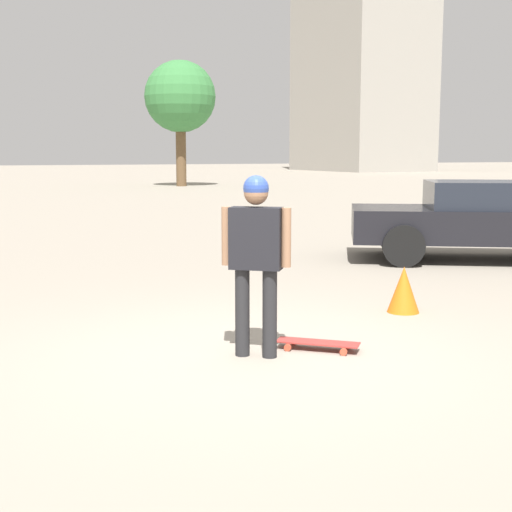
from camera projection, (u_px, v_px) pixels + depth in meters
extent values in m
plane|color=gray|center=(256.00, 356.00, 6.41)|extent=(220.00, 220.00, 0.00)
cylinder|color=#262628|center=(242.00, 312.00, 6.38)|extent=(0.13, 0.13, 0.80)
cylinder|color=#262628|center=(270.00, 314.00, 6.33)|extent=(0.13, 0.13, 0.80)
cube|color=black|center=(256.00, 238.00, 6.26)|extent=(0.48, 0.44, 0.55)
cylinder|color=#9E7051|center=(226.00, 236.00, 6.31)|extent=(0.08, 0.08, 0.52)
cylinder|color=#9E7051|center=(286.00, 238.00, 6.20)|extent=(0.08, 0.08, 0.52)
sphere|color=#9E7051|center=(256.00, 193.00, 6.20)|extent=(0.22, 0.22, 0.22)
sphere|color=#2D4799|center=(256.00, 188.00, 6.19)|extent=(0.23, 0.23, 0.23)
cube|color=#A5332D|center=(318.00, 342.00, 6.60)|extent=(0.71, 0.66, 0.01)
cylinder|color=#D14C33|center=(288.00, 348.00, 6.57)|extent=(0.07, 0.07, 0.07)
cylinder|color=#D14C33|center=(294.00, 341.00, 6.79)|extent=(0.07, 0.07, 0.07)
cylinder|color=#D14C33|center=(344.00, 352.00, 6.42)|extent=(0.07, 0.07, 0.07)
cylinder|color=#D14C33|center=(348.00, 345.00, 6.64)|extent=(0.07, 0.07, 0.07)
cube|color=black|center=(478.00, 224.00, 12.09)|extent=(4.54, 3.72, 0.55)
cube|color=#1E232D|center=(486.00, 195.00, 12.01)|extent=(2.46, 2.36, 0.45)
cylinder|color=black|center=(404.00, 246.00, 11.40)|extent=(0.69, 0.52, 0.68)
cylinder|color=black|center=(395.00, 234.00, 13.15)|extent=(0.69, 0.52, 0.68)
cube|color=#9E998E|center=(362.00, 36.00, 74.24)|extent=(9.34, 14.48, 27.96)
cylinder|color=brown|center=(181.00, 154.00, 39.59)|extent=(0.56, 0.56, 3.54)
sphere|color=#387A3D|center=(180.00, 96.00, 39.14)|extent=(3.93, 3.93, 3.93)
cone|color=orange|center=(404.00, 289.00, 8.15)|extent=(0.37, 0.37, 0.53)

